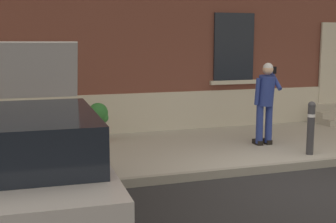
{
  "coord_description": "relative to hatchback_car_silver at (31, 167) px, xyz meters",
  "views": [
    {
      "loc": [
        -4.43,
        -6.0,
        2.33
      ],
      "look_at": [
        -1.88,
        1.6,
        1.1
      ],
      "focal_mm": 48.66,
      "sensor_mm": 36.0,
      "label": 1
    }
  ],
  "objects": [
    {
      "name": "sidewalk",
      "position": [
        4.3,
        3.07,
        -0.72
      ],
      "size": [
        24.0,
        3.6,
        0.15
      ],
      "primitive_type": "cube",
      "color": "#99968E",
      "rests_on": "ground"
    },
    {
      "name": "planter_terracotta",
      "position": [
        1.55,
        4.07,
        -0.19
      ],
      "size": [
        0.44,
        0.44,
        0.86
      ],
      "color": "#B25B38",
      "rests_on": "sidewalk"
    },
    {
      "name": "person_on_phone",
      "position": [
        4.84,
        2.62,
        0.35
      ],
      "size": [
        0.51,
        0.48,
        1.75
      ],
      "rotation": [
        0.0,
        0.0,
        0.11
      ],
      "color": "navy",
      "rests_on": "sidewalk"
    },
    {
      "name": "bollard_near_person",
      "position": [
        5.26,
        1.62,
        -0.09
      ],
      "size": [
        0.15,
        0.15,
        1.04
      ],
      "color": "#333338",
      "rests_on": "sidewalk"
    },
    {
      "name": "hatchback_car_silver",
      "position": [
        0.0,
        0.0,
        0.0
      ],
      "size": [
        1.9,
        4.12,
        2.34
      ],
      "color": "#B7B7BF",
      "rests_on": "ground"
    },
    {
      "name": "ground_plane",
      "position": [
        4.3,
        0.27,
        -0.8
      ],
      "size": [
        80.0,
        80.0,
        0.0
      ],
      "primitive_type": "plane",
      "color": "#232326"
    },
    {
      "name": "curb_edge",
      "position": [
        4.3,
        1.21,
        -0.72
      ],
      "size": [
        24.0,
        0.12,
        0.15
      ],
      "primitive_type": "cube",
      "color": "gray",
      "rests_on": "ground"
    }
  ]
}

